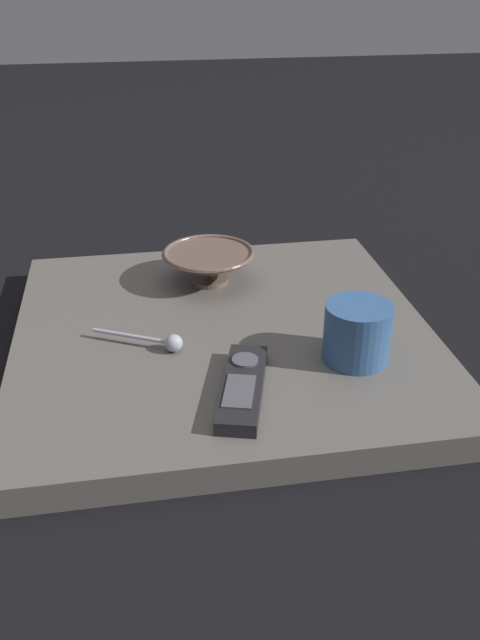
# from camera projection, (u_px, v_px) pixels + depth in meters

# --- Properties ---
(ground_plane) EXTENTS (6.00, 6.00, 0.00)m
(ground_plane) POSITION_uv_depth(u_px,v_px,m) (223.00, 350.00, 1.04)
(ground_plane) COLOR black
(table) EXTENTS (0.61, 0.62, 0.04)m
(table) POSITION_uv_depth(u_px,v_px,m) (223.00, 339.00, 1.03)
(table) COLOR #5B5651
(table) RESTS_ON ground
(cereal_bowl) EXTENTS (0.16, 0.16, 0.06)m
(cereal_bowl) POSITION_uv_depth(u_px,v_px,m) (208.00, 264.00, 1.14)
(cereal_bowl) COLOR brown
(cereal_bowl) RESTS_ON table
(coffee_mug) EXTENTS (0.09, 0.09, 0.08)m
(coffee_mug) POSITION_uv_depth(u_px,v_px,m) (357.00, 333.00, 0.92)
(coffee_mug) COLOR #33598C
(coffee_mug) RESTS_ON table
(teaspoon) EXTENTS (0.07, 0.13, 0.03)m
(teaspoon) POSITION_uv_depth(u_px,v_px,m) (165.00, 342.00, 0.95)
(teaspoon) COLOR #A3A5B2
(teaspoon) RESTS_ON table
(tv_remote_near) EXTENTS (0.19, 0.10, 0.02)m
(tv_remote_near) POSITION_uv_depth(u_px,v_px,m) (241.00, 387.00, 0.86)
(tv_remote_near) COLOR black
(tv_remote_near) RESTS_ON table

